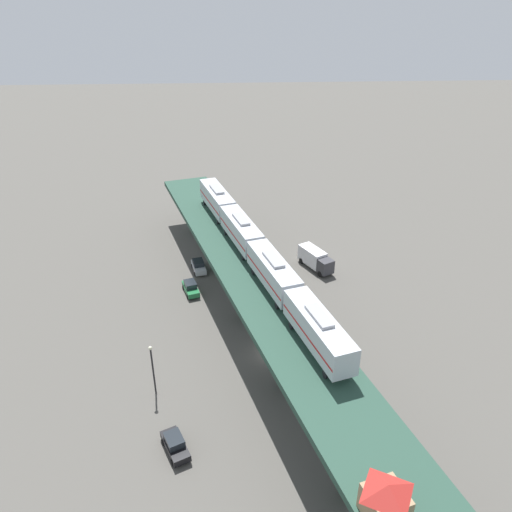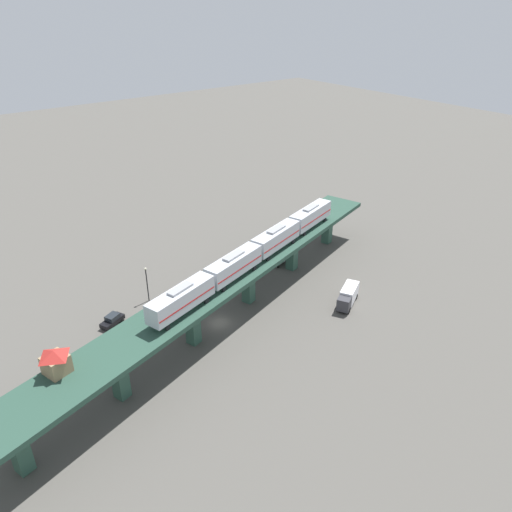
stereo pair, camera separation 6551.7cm
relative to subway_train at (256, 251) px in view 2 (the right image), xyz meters
name	(u,v)px [view 2 (the right image)]	position (x,y,z in m)	size (l,w,h in m)	color
ground_plane	(219,323)	(-1.21, 8.92, -10.66)	(400.00, 400.00, 0.00)	#4C4944
elevated_viaduct	(219,288)	(-1.16, 8.74, -3.70)	(34.47, 90.54, 8.12)	#244135
subway_train	(256,251)	(0.00, 0.00, 0.00)	(16.98, 48.51, 4.45)	#ADB2BA
signal_hut	(55,361)	(-7.13, 37.02, -0.74)	(4.01, 4.01, 3.40)	#8C7251
street_car_silver	(279,259)	(8.81, -12.91, -9.72)	(2.78, 4.70, 1.89)	#B7BABF
street_car_black	(112,320)	(9.60, 23.54, -9.72)	(3.47, 4.75, 1.89)	black
street_car_green	(251,267)	(9.73, -6.26, -9.72)	(3.03, 4.74, 1.89)	#1E6638
delivery_truck	(348,296)	(-10.65, -12.78, -8.90)	(5.36, 7.42, 3.20)	#333338
street_lamp	(147,281)	(12.58, 15.19, -6.55)	(0.44, 0.44, 6.94)	black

